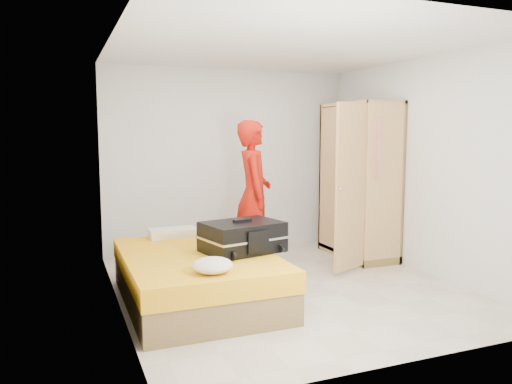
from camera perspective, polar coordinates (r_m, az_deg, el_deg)
name	(u,v)px	position (r m, az deg, el deg)	size (l,w,h in m)	color
room	(288,170)	(5.40, 3.66, 2.53)	(4.00, 4.02, 2.60)	beige
bed	(197,277)	(5.14, -6.75, -9.62)	(1.42, 2.02, 0.50)	olive
wardrobe	(358,185)	(6.87, 11.61, 0.80)	(1.13, 1.42, 2.10)	tan
person	(254,194)	(6.30, -0.28, -0.24)	(0.68, 0.44, 1.86)	red
suitcase	(243,237)	(5.07, -1.55, -5.16)	(0.88, 0.72, 0.33)	black
round_cushion	(213,265)	(4.35, -4.98, -8.34)	(0.35, 0.35, 0.13)	beige
pillow	(173,233)	(5.86, -9.47, -4.62)	(0.54, 0.28, 0.10)	beige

